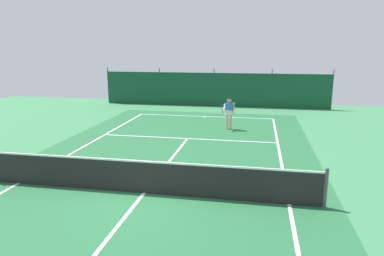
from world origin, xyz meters
The scene contains 6 objects.
ground_plane centered at (0.00, 0.00, 0.00)m, with size 36.00×36.00×0.00m, color #387A4C.
court_surface centered at (0.00, 0.00, 0.00)m, with size 11.02×26.60×0.01m.
tennis_net centered at (0.00, 0.00, 0.51)m, with size 10.12×0.10×1.10m.
back_fence centered at (0.00, 16.48, 0.67)m, with size 16.30×0.98×2.70m.
tennis_player centered at (1.71, 8.73, 0.96)m, with size 0.71×0.75×1.64m.
tennis_ball_near_player centered at (-2.90, 3.43, 0.03)m, with size 0.07×0.07×0.07m, color #CCDB33.
Camera 1 is at (3.15, -9.17, 4.16)m, focal length 32.90 mm.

